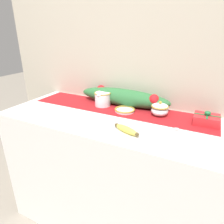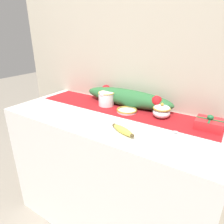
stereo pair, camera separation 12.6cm
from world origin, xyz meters
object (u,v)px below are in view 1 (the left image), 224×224
at_px(small_dish, 125,110).
at_px(banana, 126,130).
at_px(sugar_bowl, 160,109).
at_px(spoon, 174,129).
at_px(cream_pitcher, 103,98).
at_px(gift_box, 206,119).

xyz_separation_m(small_dish, banana, (0.13, -0.29, 0.01)).
bearing_deg(sugar_bowl, spoon, -51.35).
distance_m(small_dish, banana, 0.31).
xyz_separation_m(sugar_bowl, banana, (-0.10, -0.32, -0.03)).
bearing_deg(spoon, cream_pitcher, 131.93).
bearing_deg(spoon, small_dish, 128.91).
height_order(sugar_bowl, spoon, sugar_bowl).
relative_size(cream_pitcher, sugar_bowl, 1.25).
height_order(banana, spoon, banana).
height_order(sugar_bowl, banana, sugar_bowl).
distance_m(cream_pitcher, sugar_bowl, 0.43).
distance_m(sugar_bowl, small_dish, 0.24).
xyz_separation_m(sugar_bowl, small_dish, (-0.24, -0.03, -0.03)).
bearing_deg(small_dish, gift_box, 3.60).
bearing_deg(banana, small_dish, 114.79).
bearing_deg(gift_box, sugar_bowl, 179.64).
distance_m(cream_pitcher, gift_box, 0.72).
bearing_deg(banana, sugar_bowl, 72.14).
xyz_separation_m(cream_pitcher, gift_box, (0.72, -0.00, -0.03)).
bearing_deg(small_dish, sugar_bowl, 8.37).
relative_size(cream_pitcher, gift_box, 0.96).
relative_size(cream_pitcher, spoon, 0.91).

